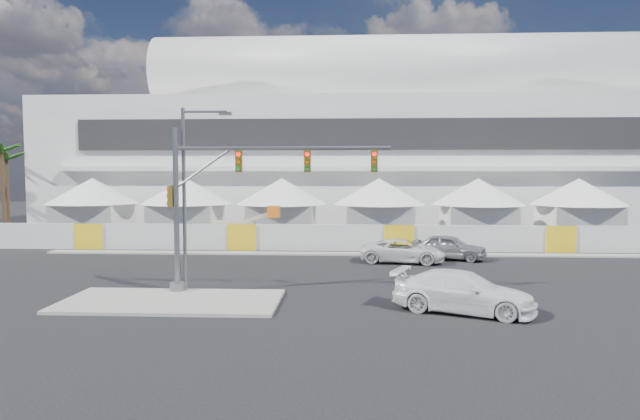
{
  "coord_description": "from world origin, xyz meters",
  "views": [
    {
      "loc": [
        2.19,
        -28.65,
        6.14
      ],
      "look_at": [
        0.24,
        10.0,
        3.43
      ],
      "focal_mm": 32.0,
      "sensor_mm": 36.0,
      "label": 1
    }
  ],
  "objects_px": {
    "pickup_near": "(463,292)",
    "lot_car_c": "(211,233)",
    "pickup_curb": "(403,251)",
    "streetlight_median": "(189,186)",
    "traffic_mast": "(220,201)",
    "boom_lift": "(228,236)",
    "sedan_silver": "(449,247)"
  },
  "relations": [
    {
      "from": "sedan_silver",
      "to": "traffic_mast",
      "type": "distance_m",
      "value": 18.1
    },
    {
      "from": "lot_car_c",
      "to": "sedan_silver",
      "type": "bearing_deg",
      "value": -123.38
    },
    {
      "from": "sedan_silver",
      "to": "lot_car_c",
      "type": "bearing_deg",
      "value": 86.29
    },
    {
      "from": "sedan_silver",
      "to": "boom_lift",
      "type": "relative_size",
      "value": 0.76
    },
    {
      "from": "lot_car_c",
      "to": "boom_lift",
      "type": "height_order",
      "value": "boom_lift"
    },
    {
      "from": "traffic_mast",
      "to": "boom_lift",
      "type": "relative_size",
      "value": 1.63
    },
    {
      "from": "pickup_near",
      "to": "boom_lift",
      "type": "xyz_separation_m",
      "value": [
        -14.66,
        20.42,
        0.02
      ]
    },
    {
      "from": "streetlight_median",
      "to": "lot_car_c",
      "type": "bearing_deg",
      "value": 100.79
    },
    {
      "from": "streetlight_median",
      "to": "boom_lift",
      "type": "relative_size",
      "value": 1.36
    },
    {
      "from": "sedan_silver",
      "to": "boom_lift",
      "type": "height_order",
      "value": "boom_lift"
    },
    {
      "from": "pickup_curb",
      "to": "streetlight_median",
      "type": "relative_size",
      "value": 0.62
    },
    {
      "from": "pickup_curb",
      "to": "sedan_silver",
      "type": "bearing_deg",
      "value": -55.67
    },
    {
      "from": "sedan_silver",
      "to": "pickup_curb",
      "type": "relative_size",
      "value": 0.9
    },
    {
      "from": "streetlight_median",
      "to": "boom_lift",
      "type": "xyz_separation_m",
      "value": [
        -1.76,
        17.18,
        -4.45
      ]
    },
    {
      "from": "pickup_near",
      "to": "lot_car_c",
      "type": "height_order",
      "value": "pickup_near"
    },
    {
      "from": "streetlight_median",
      "to": "boom_lift",
      "type": "bearing_deg",
      "value": 95.85
    },
    {
      "from": "lot_car_c",
      "to": "traffic_mast",
      "type": "distance_m",
      "value": 21.71
    },
    {
      "from": "boom_lift",
      "to": "pickup_curb",
      "type": "bearing_deg",
      "value": -20.96
    },
    {
      "from": "sedan_silver",
      "to": "streetlight_median",
      "type": "height_order",
      "value": "streetlight_median"
    },
    {
      "from": "boom_lift",
      "to": "traffic_mast",
      "type": "bearing_deg",
      "value": -71.54
    },
    {
      "from": "sedan_silver",
      "to": "pickup_curb",
      "type": "height_order",
      "value": "sedan_silver"
    },
    {
      "from": "streetlight_median",
      "to": "sedan_silver",
      "type": "bearing_deg",
      "value": 37.78
    },
    {
      "from": "sedan_silver",
      "to": "lot_car_c",
      "type": "relative_size",
      "value": 0.97
    },
    {
      "from": "lot_car_c",
      "to": "traffic_mast",
      "type": "height_order",
      "value": "traffic_mast"
    },
    {
      "from": "pickup_near",
      "to": "lot_car_c",
      "type": "bearing_deg",
      "value": 56.89
    },
    {
      "from": "sedan_silver",
      "to": "boom_lift",
      "type": "xyz_separation_m",
      "value": [
        -16.62,
        5.66,
        0.04
      ]
    },
    {
      "from": "traffic_mast",
      "to": "streetlight_median",
      "type": "relative_size",
      "value": 1.2
    },
    {
      "from": "pickup_curb",
      "to": "streetlight_median",
      "type": "bearing_deg",
      "value": 139.86
    },
    {
      "from": "traffic_mast",
      "to": "lot_car_c",
      "type": "bearing_deg",
      "value": 104.89
    },
    {
      "from": "sedan_silver",
      "to": "pickup_near",
      "type": "xyz_separation_m",
      "value": [
        -1.96,
        -14.76,
        0.02
      ]
    },
    {
      "from": "streetlight_median",
      "to": "pickup_curb",
      "type": "bearing_deg",
      "value": 40.77
    },
    {
      "from": "lot_car_c",
      "to": "boom_lift",
      "type": "relative_size",
      "value": 0.78
    }
  ]
}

